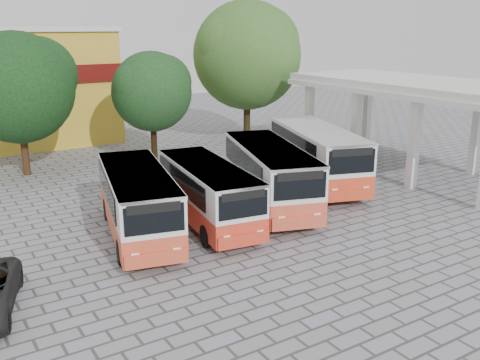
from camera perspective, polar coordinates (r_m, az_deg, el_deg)
ground at (r=23.60m, az=8.54°, el=-4.86°), size 90.00×90.00×0.00m
terminal_shelter at (r=32.60m, az=18.56°, el=9.21°), size 6.80×15.80×5.40m
bus_far_left at (r=22.06m, az=-10.85°, el=-2.04°), size 4.02×8.12×2.78m
bus_centre_left at (r=23.11m, az=-3.43°, el=-1.12°), size 3.23×7.63×2.66m
bus_centre_right at (r=25.28m, az=3.19°, el=0.81°), size 4.90×8.73×2.96m
bus_far_right at (r=29.19m, az=8.18°, el=2.92°), size 5.13×9.13×3.10m
tree_left at (r=32.75m, az=-22.55°, el=9.45°), size 6.56×6.25×8.17m
tree_middle at (r=34.00m, az=-9.33°, el=9.58°), size 5.20×4.96×6.93m
tree_right at (r=39.45m, az=0.87°, el=13.54°), size 8.15×7.77×10.22m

